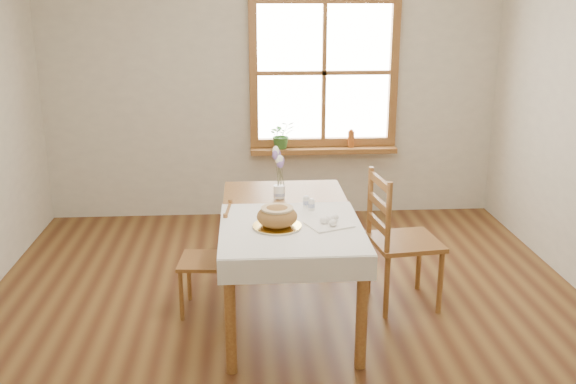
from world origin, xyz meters
name	(u,v)px	position (x,y,z in m)	size (l,w,h in m)	color
ground	(291,333)	(0.00, 0.00, 0.00)	(5.00, 5.00, 0.00)	brown
room_walls	(291,77)	(0.00, 0.00, 1.71)	(4.60, 5.10, 2.65)	beige
window	(324,73)	(0.50, 2.47, 1.45)	(1.46, 0.08, 1.46)	olive
window_sill	(323,150)	(0.50, 2.40, 0.69)	(1.46, 0.20, 0.05)	olive
dining_table	(288,225)	(0.00, 0.30, 0.66)	(0.90, 1.60, 0.75)	olive
table_linen	(291,228)	(0.00, 0.00, 0.76)	(0.91, 0.99, 0.01)	white
chair_left	(206,259)	(-0.57, 0.38, 0.39)	(0.37, 0.38, 0.79)	olive
chair_right	(405,240)	(0.85, 0.39, 0.50)	(0.46, 0.49, 0.99)	olive
bread_plate	(277,226)	(-0.09, -0.01, 0.77)	(0.30, 0.30, 0.02)	white
bread_loaf	(277,215)	(-0.09, -0.01, 0.85)	(0.26, 0.26, 0.14)	olive
egg_napkin	(329,224)	(0.24, 0.01, 0.77)	(0.27, 0.23, 0.01)	white
eggs	(329,220)	(0.24, 0.01, 0.79)	(0.20, 0.18, 0.05)	white
salt_shaker	(306,201)	(0.13, 0.38, 0.80)	(0.05, 0.05, 0.09)	white
pepper_shaker	(311,204)	(0.16, 0.32, 0.80)	(0.04, 0.04, 0.09)	white
flower_vase	(279,193)	(-0.04, 0.62, 0.80)	(0.08, 0.08, 0.09)	white
lavender_bouquet	(279,168)	(-0.04, 0.62, 0.98)	(0.15, 0.15, 0.28)	#74579A
potted_plant	(282,138)	(0.08, 2.40, 0.82)	(0.25, 0.27, 0.21)	#34692A
amber_bottle	(351,138)	(0.78, 2.40, 0.81)	(0.07, 0.07, 0.18)	#A9561F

